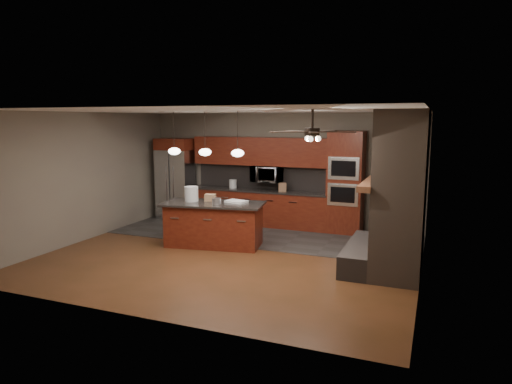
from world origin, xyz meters
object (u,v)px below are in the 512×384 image
at_px(oven_tower, 346,183).
at_px(counter_bucket, 233,184).
at_px(paint_tray, 236,201).
at_px(kitchen_island, 214,224).
at_px(refrigerator, 177,179).
at_px(white_bucket, 191,194).
at_px(cardboard_box, 210,198).
at_px(counter_box, 282,187).
at_px(paint_can, 217,201).
at_px(microwave, 267,174).

bearing_deg(oven_tower, counter_bucket, 179.85).
height_order(paint_tray, counter_bucket, counter_bucket).
bearing_deg(kitchen_island, oven_tower, 32.82).
distance_m(refrigerator, kitchen_island, 3.05).
bearing_deg(white_bucket, kitchen_island, -0.03).
bearing_deg(kitchen_island, cardboard_box, 123.27).
relative_size(oven_tower, kitchen_island, 1.07).
relative_size(oven_tower, counter_box, 11.41).
height_order(kitchen_island, paint_tray, paint_tray).
xyz_separation_m(paint_can, counter_box, (0.69, 2.20, 0.02)).
xyz_separation_m(paint_tray, cardboard_box, (-0.59, -0.04, 0.05)).
distance_m(refrigerator, paint_tray, 3.18).
bearing_deg(counter_box, refrigerator, 160.16).
bearing_deg(counter_bucket, white_bucket, -89.57).
height_order(cardboard_box, counter_bucket, counter_bucket).
height_order(refrigerator, paint_tray, refrigerator).
height_order(counter_bucket, counter_box, counter_bucket).
distance_m(microwave, counter_box, 0.54).
bearing_deg(paint_tray, counter_bucket, 127.08).
xyz_separation_m(microwave, paint_tray, (0.06, -1.99, -0.36)).
bearing_deg(paint_can, microwave, 83.92).
bearing_deg(counter_bucket, cardboard_box, -79.30).
height_order(microwave, counter_box, microwave).
xyz_separation_m(microwave, kitchen_island, (-0.37, -2.20, -0.83)).
bearing_deg(cardboard_box, kitchen_island, -64.49).
bearing_deg(microwave, kitchen_island, -99.46).
relative_size(microwave, paint_can, 4.01).
bearing_deg(cardboard_box, oven_tower, 20.77).
bearing_deg(paint_can, paint_tray, 45.62).
xyz_separation_m(refrigerator, paint_tray, (2.58, -1.86, -0.13)).
relative_size(oven_tower, paint_tray, 5.66).
relative_size(paint_tray, counter_bucket, 1.93).
bearing_deg(counter_box, white_bucket, -142.83).
distance_m(cardboard_box, counter_box, 2.16).
xyz_separation_m(white_bucket, cardboard_box, (0.36, 0.17, -0.08)).
bearing_deg(paint_tray, white_bucket, -156.57).
distance_m(refrigerator, cardboard_box, 2.75).
xyz_separation_m(refrigerator, counter_bucket, (1.61, 0.08, -0.06)).
relative_size(refrigerator, counter_bucket, 9.82).
bearing_deg(white_bucket, paint_can, -8.57).
bearing_deg(paint_can, counter_bucket, 106.32).
xyz_separation_m(paint_tray, counter_bucket, (-0.97, 1.94, 0.07)).
height_order(kitchen_island, counter_bucket, counter_bucket).
bearing_deg(refrigerator, oven_tower, 0.94).
bearing_deg(counter_bucket, refrigerator, -177.12).
bearing_deg(counter_box, counter_bucket, 157.44).
bearing_deg(paint_tray, kitchen_island, -142.61).
bearing_deg(paint_tray, paint_can, -123.80).
distance_m(kitchen_island, white_bucket, 0.80).
relative_size(refrigerator, paint_tray, 5.10).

